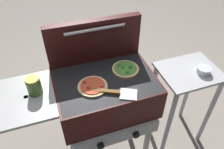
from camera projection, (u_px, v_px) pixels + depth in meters
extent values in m
cube|color=#38110F|center=(105.00, 92.00, 1.50)|extent=(0.64, 0.48, 0.24)
cube|color=black|center=(105.00, 79.00, 1.42)|extent=(0.61, 0.46, 0.01)
cube|color=#ABABAB|center=(26.00, 98.00, 1.31)|extent=(0.32, 0.41, 0.02)
cube|color=#ABABAB|center=(31.00, 110.00, 1.38)|extent=(0.02, 0.02, 0.24)
cube|color=#ABABAB|center=(117.00, 137.00, 1.43)|extent=(0.58, 0.02, 0.10)
cylinder|color=black|center=(101.00, 146.00, 1.39)|extent=(0.04, 0.02, 0.04)
cylinder|color=black|center=(136.00, 135.00, 1.45)|extent=(0.04, 0.02, 0.04)
cylinder|color=#ABABAB|center=(147.00, 141.00, 1.73)|extent=(0.04, 0.04, 0.66)
cylinder|color=#ABABAB|center=(68.00, 122.00, 1.87)|extent=(0.04, 0.04, 0.66)
cylinder|color=#ABABAB|center=(128.00, 105.00, 2.00)|extent=(0.04, 0.04, 0.66)
cube|color=#38110F|center=(94.00, 41.00, 1.47)|extent=(0.63, 0.07, 0.30)
cylinder|color=#B7B7BC|center=(95.00, 29.00, 1.37)|extent=(0.38, 0.02, 0.02)
cylinder|color=#E0C17F|center=(125.00, 69.00, 1.48)|extent=(0.18, 0.18, 0.01)
cylinder|color=#4C8C38|center=(126.00, 68.00, 1.48)|extent=(0.15, 0.15, 0.01)
sphere|color=#57773C|center=(119.00, 65.00, 1.49)|extent=(0.02, 0.02, 0.02)
sphere|color=#567D35|center=(127.00, 72.00, 1.43)|extent=(0.02, 0.02, 0.02)
sphere|color=#3D7E3F|center=(130.00, 67.00, 1.47)|extent=(0.03, 0.03, 0.03)
sphere|color=#446E3E|center=(123.00, 67.00, 1.47)|extent=(0.02, 0.02, 0.02)
cylinder|color=beige|center=(93.00, 87.00, 1.36)|extent=(0.18, 0.18, 0.01)
cylinder|color=#D14C2D|center=(93.00, 85.00, 1.35)|extent=(0.15, 0.15, 0.01)
sphere|color=#AD3A27|center=(89.00, 88.00, 1.33)|extent=(0.02, 0.02, 0.02)
sphere|color=#EF3E32|center=(85.00, 82.00, 1.36)|extent=(0.02, 0.02, 0.02)
sphere|color=#CC4E33|center=(102.00, 86.00, 1.34)|extent=(0.02, 0.02, 0.02)
cylinder|color=#4C6B2D|center=(34.00, 86.00, 1.30)|extent=(0.08, 0.08, 0.10)
cylinder|color=gold|center=(32.00, 79.00, 1.26)|extent=(0.08, 0.08, 0.01)
cube|color=#B7BABF|center=(129.00, 94.00, 1.31)|extent=(0.13, 0.12, 0.01)
cube|color=brown|center=(107.00, 92.00, 1.32)|extent=(0.15, 0.09, 0.02)
cube|color=#B2B2B7|center=(189.00, 72.00, 1.67)|extent=(0.44, 0.36, 0.02)
cylinder|color=#B2B2B7|center=(168.00, 126.00, 1.77)|extent=(0.04, 0.04, 0.76)
cylinder|color=#B2B2B7|center=(209.00, 113.00, 1.87)|extent=(0.04, 0.04, 0.76)
cylinder|color=#B2B2B7|center=(151.00, 99.00, 1.99)|extent=(0.04, 0.04, 0.76)
cylinder|color=#B2B2B7|center=(188.00, 89.00, 2.08)|extent=(0.04, 0.04, 0.76)
cylinder|color=silver|center=(204.00, 70.00, 1.63)|extent=(0.10, 0.10, 0.04)
cylinder|color=#996B47|center=(204.00, 71.00, 1.63)|extent=(0.08, 0.08, 0.02)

